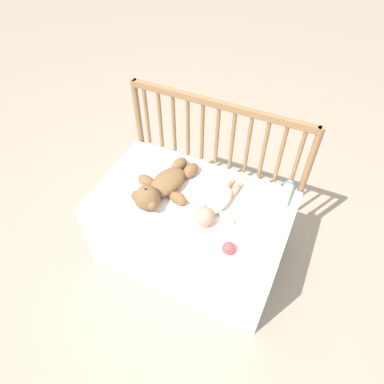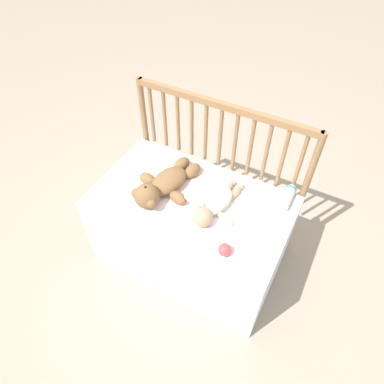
% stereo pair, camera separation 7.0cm
% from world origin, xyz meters
% --- Properties ---
extents(ground_plane, '(12.00, 12.00, 0.00)m').
position_xyz_m(ground_plane, '(0.00, 0.00, 0.00)').
color(ground_plane, tan).
extents(crib_mattress, '(1.06, 0.63, 0.54)m').
position_xyz_m(crib_mattress, '(0.00, 0.00, 0.27)').
color(crib_mattress, silver).
rests_on(crib_mattress, ground_plane).
extents(crib_rail, '(1.06, 0.04, 0.96)m').
position_xyz_m(crib_rail, '(-0.00, 0.34, 0.67)').
color(crib_rail, '#997047').
rests_on(crib_rail, ground_plane).
extents(blanket, '(0.83, 0.53, 0.01)m').
position_xyz_m(blanket, '(-0.01, 0.03, 0.54)').
color(blanket, white).
rests_on(blanket, crib_mattress).
extents(teddy_bear, '(0.34, 0.46, 0.14)m').
position_xyz_m(teddy_bear, '(-0.16, -0.01, 0.59)').
color(teddy_bear, olive).
rests_on(teddy_bear, crib_mattress).
extents(baby, '(0.31, 0.39, 0.10)m').
position_xyz_m(baby, '(0.14, -0.00, 0.58)').
color(baby, '#EAEACC').
rests_on(baby, crib_mattress).
extents(baby_bottle, '(0.06, 0.17, 0.06)m').
position_xyz_m(baby_bottle, '(0.45, 0.26, 0.57)').
color(baby_bottle, '#F4E5CC').
rests_on(baby_bottle, crib_mattress).
extents(toy_ball, '(0.06, 0.06, 0.06)m').
position_xyz_m(toy_ball, '(0.30, -0.22, 0.57)').
color(toy_ball, '#DB4C4C').
rests_on(toy_ball, crib_mattress).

